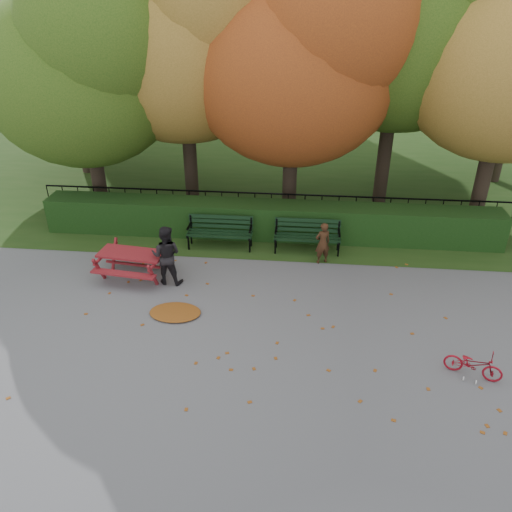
# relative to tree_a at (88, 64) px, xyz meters

# --- Properties ---
(ground) EXTENTS (90.00, 90.00, 0.00)m
(ground) POSITION_rel_tree_a_xyz_m (5.19, -5.58, -4.52)
(ground) COLOR slate
(ground) RESTS_ON ground
(grass_strip) EXTENTS (90.00, 90.00, 0.00)m
(grass_strip) POSITION_rel_tree_a_xyz_m (5.19, 8.42, -4.52)
(grass_strip) COLOR #203E13
(grass_strip) RESTS_ON ground
(hedge) EXTENTS (13.00, 0.90, 1.00)m
(hedge) POSITION_rel_tree_a_xyz_m (5.19, -1.08, -4.02)
(hedge) COLOR black
(hedge) RESTS_ON ground
(iron_fence) EXTENTS (14.00, 0.04, 1.02)m
(iron_fence) POSITION_rel_tree_a_xyz_m (5.19, -0.28, -3.98)
(iron_fence) COLOR black
(iron_fence) RESTS_ON ground
(tree_a) EXTENTS (5.88, 5.60, 7.48)m
(tree_a) POSITION_rel_tree_a_xyz_m (0.00, 0.00, 0.00)
(tree_a) COLOR black
(tree_a) RESTS_ON ground
(tree_b) EXTENTS (6.72, 6.40, 8.79)m
(tree_b) POSITION_rel_tree_a_xyz_m (2.74, 1.17, 0.88)
(tree_b) COLOR black
(tree_b) RESTS_ON ground
(tree_c) EXTENTS (6.30, 6.00, 8.00)m
(tree_c) POSITION_rel_tree_a_xyz_m (6.02, 0.38, 0.30)
(tree_c) COLOR black
(tree_c) RESTS_ON ground
(tree_d) EXTENTS (7.14, 6.80, 9.58)m
(tree_d) POSITION_rel_tree_a_xyz_m (9.07, 1.65, 1.46)
(tree_d) COLOR black
(tree_d) RESTS_ON ground
(tree_f) EXTENTS (6.93, 6.60, 9.19)m
(tree_f) POSITION_rel_tree_a_xyz_m (-1.94, 3.66, 1.17)
(tree_f) COLOR black
(tree_f) RESTS_ON ground
(bench_left) EXTENTS (1.80, 0.57, 0.88)m
(bench_left) POSITION_rel_tree_a_xyz_m (3.89, -1.88, -4.00)
(bench_left) COLOR black
(bench_left) RESTS_ON ground
(bench_right) EXTENTS (1.80, 0.57, 0.88)m
(bench_right) POSITION_rel_tree_a_xyz_m (6.29, -1.88, -4.00)
(bench_right) COLOR black
(bench_right) RESTS_ON ground
(picnic_table) EXTENTS (1.76, 1.48, 0.79)m
(picnic_table) POSITION_rel_tree_a_xyz_m (1.99, -3.73, -3.98)
(picnic_table) COLOR maroon
(picnic_table) RESTS_ON ground
(leaf_pile) EXTENTS (1.17, 0.82, 0.08)m
(leaf_pile) POSITION_rel_tree_a_xyz_m (3.40, -5.20, -4.48)
(leaf_pile) COLOR maroon
(leaf_pile) RESTS_ON ground
(leaf_scatter) EXTENTS (9.00, 5.70, 0.01)m
(leaf_scatter) POSITION_rel_tree_a_xyz_m (5.19, -5.28, -4.51)
(leaf_scatter) COLOR maroon
(leaf_scatter) RESTS_ON ground
(child) EXTENTS (0.49, 0.41, 1.14)m
(child) POSITION_rel_tree_a_xyz_m (6.69, -2.52, -3.95)
(child) COLOR #3C2313
(child) RESTS_ON ground
(adult) EXTENTS (0.75, 0.59, 1.51)m
(adult) POSITION_rel_tree_a_xyz_m (2.91, -3.89, -3.77)
(adult) COLOR black
(adult) RESTS_ON ground
(bicycle) EXTENTS (1.10, 0.70, 0.55)m
(bicycle) POSITION_rel_tree_a_xyz_m (9.42, -6.61, -4.25)
(bicycle) COLOR maroon
(bicycle) RESTS_ON ground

